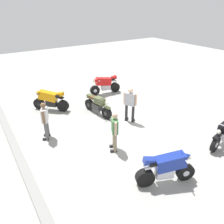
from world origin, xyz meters
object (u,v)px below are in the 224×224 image
at_px(motorcycle_olive_vintage, 98,105).
at_px(person_in_green_shirt, 115,130).
at_px(person_in_gray_shirt, 130,102).
at_px(motorcycle_red_sportbike, 105,84).
at_px(motorcycle_orange_sportbike, 50,100).
at_px(motorcycle_blue_sportbike, 167,167).
at_px(person_in_white_shirt, 45,119).

bearing_deg(motorcycle_olive_vintage, person_in_green_shirt, -28.14).
bearing_deg(person_in_gray_shirt, person_in_green_shirt, -172.41).
distance_m(motorcycle_red_sportbike, motorcycle_orange_sportbike, 3.65).
height_order(motorcycle_olive_vintage, motorcycle_orange_sportbike, motorcycle_orange_sportbike).
xyz_separation_m(motorcycle_olive_vintage, person_in_green_shirt, (-2.97, 0.96, 0.42)).
bearing_deg(person_in_green_shirt, person_in_gray_shirt, -114.40).
bearing_deg(motorcycle_red_sportbike, person_in_gray_shirt, 85.94).
bearing_deg(motorcycle_olive_vintage, motorcycle_red_sportbike, 130.68).
relative_size(motorcycle_red_sportbike, person_in_green_shirt, 1.22).
distance_m(motorcycle_blue_sportbike, motorcycle_red_sportbike, 7.84).
bearing_deg(motorcycle_blue_sportbike, person_in_gray_shirt, 91.44).
xyz_separation_m(motorcycle_red_sportbike, person_in_white_shirt, (-2.93, 4.65, 0.33)).
bearing_deg(person_in_green_shirt, motorcycle_olive_vintage, -80.77).
xyz_separation_m(motorcycle_red_sportbike, motorcycle_olive_vintage, (-2.19, 1.78, -0.11)).
height_order(motorcycle_red_sportbike, person_in_white_shirt, person_in_white_shirt).
distance_m(motorcycle_orange_sportbike, person_in_gray_shirt, 4.28).
bearing_deg(person_in_white_shirt, motorcycle_orange_sportbike, -85.96).
distance_m(motorcycle_olive_vintage, person_in_white_shirt, 3.00).
height_order(motorcycle_red_sportbike, person_in_green_shirt, person_in_green_shirt).
distance_m(motorcycle_orange_sportbike, person_in_white_shirt, 2.73).
relative_size(motorcycle_orange_sportbike, person_in_white_shirt, 0.93).
bearing_deg(motorcycle_olive_vintage, person_in_white_shirt, -85.87).
distance_m(motorcycle_olive_vintage, person_in_green_shirt, 3.15).
height_order(motorcycle_orange_sportbike, person_in_gray_shirt, person_in_gray_shirt).
distance_m(motorcycle_red_sportbike, person_in_gray_shirt, 3.81).
bearing_deg(motorcycle_red_sportbike, motorcycle_olive_vintage, 60.30).
xyz_separation_m(motorcycle_orange_sportbike, person_in_green_shirt, (-4.74, -0.89, 0.31)).
xyz_separation_m(motorcycle_orange_sportbike, person_in_gray_shirt, (-3.26, -2.75, 0.40)).
height_order(motorcycle_red_sportbike, motorcycle_olive_vintage, motorcycle_red_sportbike).
bearing_deg(motorcycle_blue_sportbike, motorcycle_orange_sportbike, 122.78).
bearing_deg(person_in_green_shirt, motorcycle_orange_sportbike, -52.25).
relative_size(motorcycle_orange_sportbike, person_in_gray_shirt, 0.88).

